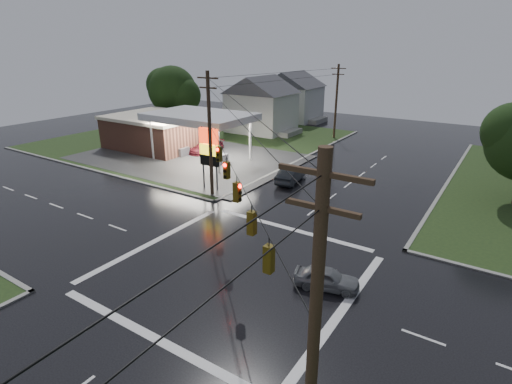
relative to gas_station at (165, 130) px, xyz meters
The scene contains 14 objects.
ground 32.46m from the gas_station, 37.50° to the right, with size 120.00×120.00×0.00m, color black.
grass_nw 6.79m from the gas_station, 92.95° to the left, with size 36.00×36.00×0.08m, color #1E3316.
gas_station is the anchor object (origin of this frame).
pylon_sign 17.81m from the gas_station, 31.22° to the right, with size 2.00×0.35×6.00m.
utility_pole_nw 19.38m from the gas_station, 32.23° to the right, with size 2.20×0.32×11.00m.
utility_pole_se 45.83m from the gas_station, 39.70° to the right, with size 2.20×0.32×11.00m.
utility_pole_n 24.60m from the gas_station, 48.53° to the left, with size 2.20×0.32×10.50m.
traffic_signals 32.63m from the gas_station, 37.50° to the right, with size 26.87×26.87×1.47m.
house_near 17.07m from the gas_station, 73.83° to the left, with size 11.05×8.48×8.60m.
house_far 28.61m from the gas_station, 82.50° to the left, with size 11.05×8.48×8.60m.
tree_nw_behind 13.63m from the gas_station, 128.42° to the left, with size 8.93×7.60×10.00m.
car_north 20.83m from the gas_station, ahead, with size 1.66×4.75×1.57m, color #202428.
car_crossing 36.22m from the gas_station, 30.59° to the right, with size 1.48×3.69×1.26m, color slate.
car_pump 6.30m from the gas_station, 11.75° to the left, with size 2.06×5.08×1.47m, color #50121A.
Camera 1 is at (12.75, -17.14, 13.01)m, focal length 28.00 mm.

